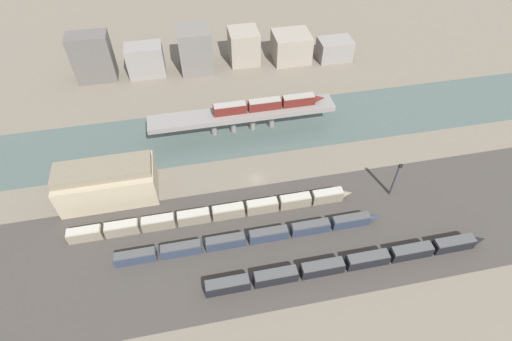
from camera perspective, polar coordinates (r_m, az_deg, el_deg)
ground_plane at (r=131.78m, az=0.05°, el=-1.23°), size 400.00×400.00×0.00m
railbed_yard at (r=117.43m, az=2.39°, el=-9.79°), size 280.00×42.00×0.01m
river_water at (r=149.58m, az=-1.86°, el=5.84°), size 320.00×28.74×0.01m
bridge at (r=144.90m, az=-1.93°, el=8.02°), size 67.25×8.37×8.67m
train_on_bridge at (r=144.38m, az=1.82°, el=9.49°), size 40.96×3.09×3.84m
train_yard_near at (r=113.99m, az=13.33°, el=-12.71°), size 80.39×3.18×3.86m
train_yard_mid at (r=115.48m, az=-0.62°, el=-9.54°), size 77.82×2.75×3.74m
train_yard_far at (r=120.74m, az=-5.93°, el=-6.15°), size 85.83×2.92×4.18m
warehouse_building at (r=130.74m, az=-20.49°, el=-1.61°), size 29.26×13.66×13.06m
signal_tower at (r=129.93m, az=19.26°, el=-1.32°), size 1.01×1.01×13.42m
city_block_far_left at (r=183.70m, az=-22.31°, el=14.71°), size 16.10×8.88×20.30m
city_block_left at (r=181.81m, az=-15.50°, el=14.94°), size 15.32×9.33×13.51m
city_block_center at (r=179.82m, az=-8.67°, el=16.72°), size 13.70×13.29×18.73m
city_block_right at (r=184.74m, az=-1.76°, el=17.34°), size 12.74×12.91×14.52m
city_block_far_right at (r=187.04m, az=5.05°, el=17.19°), size 16.07×14.01×12.32m
city_block_tall at (r=191.10m, az=11.16°, el=16.64°), size 14.75×10.07×9.13m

